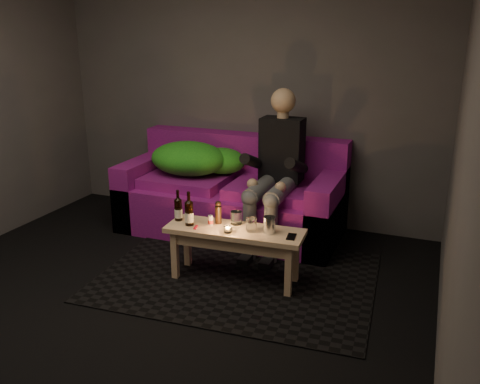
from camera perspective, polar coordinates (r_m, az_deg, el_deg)
The scene contains 17 objects.
floor at distance 3.70m, azimuth -12.64°, elevation -13.83°, with size 4.50×4.50×0.00m, color black.
room at distance 3.57m, azimuth -10.16°, elevation 13.15°, with size 4.50×4.50×4.50m.
rug at distance 4.17m, azimuth -0.31°, elevation -9.47°, with size 2.16×1.57×0.01m, color black.
sofa at distance 5.00m, azimuth -0.82°, elevation -0.66°, with size 2.13×0.96×0.91m.
green_blanket at distance 5.06m, azimuth -5.08°, elevation 3.70°, with size 0.94×0.64×0.32m.
person at distance 4.57m, azimuth 4.05°, elevation 2.79°, with size 0.38×0.88×1.42m.
coffee_table at distance 3.98m, azimuth -0.59°, elevation -5.18°, with size 1.10×0.41×0.44m.
beer_bottle_a at distance 4.11m, azimuth -6.95°, elevation -1.93°, with size 0.06×0.06×0.25m.
beer_bottle_b at distance 4.00m, azimuth -5.74°, elevation -2.35°, with size 0.07×0.07×0.27m.
salt_shaker at distance 4.00m, azimuth -3.33°, elevation -3.20°, with size 0.04×0.04×0.08m, color silver.
pepper_mill at distance 4.03m, azimuth -2.46°, elevation -2.58°, with size 0.05×0.05×0.14m, color black.
tumbler_back at distance 4.02m, azimuth -0.43°, elevation -2.91°, with size 0.09×0.09×0.10m, color white.
tealight at distance 3.87m, azimuth -1.38°, elevation -4.23°, with size 0.06×0.06×0.05m.
tumbler_front at distance 3.88m, azimuth 1.28°, elevation -3.70°, with size 0.08×0.08×0.10m, color white.
steel_cup at distance 3.85m, azimuth 3.32°, elevation -3.70°, with size 0.09×0.09×0.13m, color silver.
smartphone at distance 3.81m, azimuth 5.78°, elevation -5.01°, with size 0.06×0.13×0.01m, color black.
red_lighter at distance 3.97m, azimuth -5.00°, elevation -3.96°, with size 0.02×0.07×0.01m, color red.
Camera 1 is at (1.87, -2.56, 1.92)m, focal length 38.00 mm.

